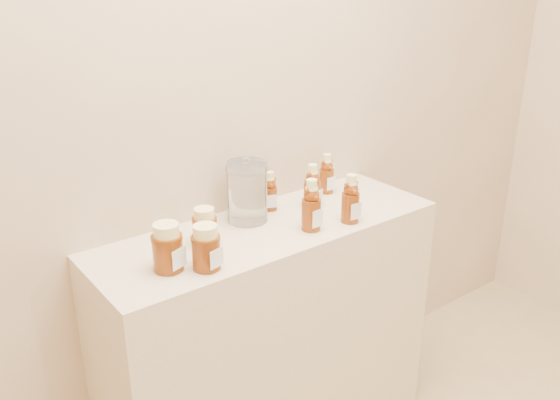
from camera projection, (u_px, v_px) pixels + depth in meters
wall_back at (232, 80)px, 1.92m from camera, size 3.50×0.02×2.70m
display_table at (271, 341)px, 2.11m from camera, size 1.20×0.40×0.90m
bear_bottle_back_left at (270, 188)px, 2.05m from camera, size 0.07×0.07×0.16m
bear_bottle_back_mid at (312, 184)px, 2.06m from camera, size 0.07×0.07×0.18m
bear_bottle_back_right at (327, 171)px, 2.20m from camera, size 0.06×0.06×0.17m
bear_bottle_front_left at (311, 202)px, 1.89m from camera, size 0.07×0.07×0.20m
bear_bottle_front_right at (351, 195)px, 1.95m from camera, size 0.07×0.07×0.19m
honey_jar_left at (167, 247)px, 1.65m from camera, size 0.11×0.11×0.14m
honey_jar_back at (205, 227)px, 1.80m from camera, size 0.08×0.08×0.12m
honey_jar_front at (206, 247)px, 1.66m from camera, size 0.10×0.10×0.13m
glass_canister at (247, 190)px, 1.95m from camera, size 0.16×0.16×0.22m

